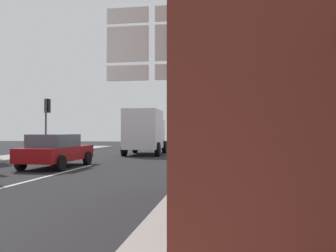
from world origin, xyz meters
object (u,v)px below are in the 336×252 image
(sedan_far, at_px, (56,150))
(traffic_light_far_right, at_px, (207,116))
(route_sign_post, at_px, (176,95))
(delivery_truck, at_px, (145,131))
(traffic_light_far_left, at_px, (47,114))

(sedan_far, bearing_deg, traffic_light_far_right, 48.66)
(route_sign_post, xyz_separation_m, traffic_light_far_right, (-0.47, 17.71, 0.56))
(delivery_truck, xyz_separation_m, traffic_light_far_left, (-5.98, -2.37, 1.10))
(traffic_light_far_left, bearing_deg, delivery_truck, 21.61)
(traffic_light_far_right, bearing_deg, traffic_light_far_left, -176.83)
(traffic_light_far_right, bearing_deg, sedan_far, -131.34)
(route_sign_post, bearing_deg, traffic_light_far_left, 122.24)
(sedan_far, xyz_separation_m, delivery_truck, (1.98, 9.00, 0.89))
(route_sign_post, relative_size, traffic_light_far_left, 0.86)
(route_sign_post, relative_size, traffic_light_far_right, 0.92)
(route_sign_post, distance_m, traffic_light_far_left, 20.27)
(sedan_far, distance_m, traffic_light_far_left, 8.00)
(traffic_light_far_right, relative_size, traffic_light_far_left, 0.93)
(sedan_far, height_order, route_sign_post, route_sign_post)
(sedan_far, distance_m, route_sign_post, 12.58)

